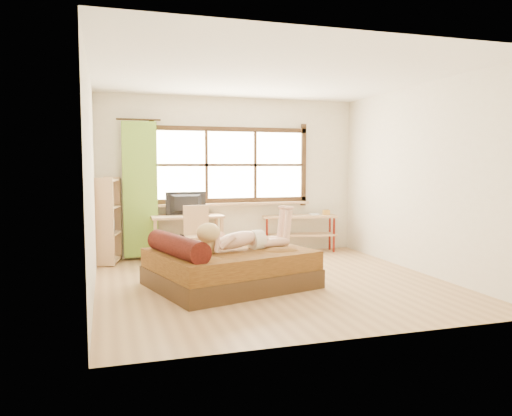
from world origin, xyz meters
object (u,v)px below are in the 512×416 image
object	(u,v)px
bed	(227,267)
desk	(187,221)
woman	(243,228)
bookshelf	(107,220)
kitten	(173,242)
chair	(197,231)
pipe_shelf	(300,225)

from	to	relation	value
bed	desk	xyz separation A→B (m)	(-0.20, 1.99, 0.38)
woman	desk	bearing A→B (deg)	84.99
bookshelf	kitten	bearing A→B (deg)	-54.58
chair	pipe_shelf	size ratio (longest dim) A/B	0.67
bed	desk	bearing A→B (deg)	79.69
bed	woman	size ratio (longest dim) A/B	1.69
desk	chair	bearing A→B (deg)	-73.93
bed	woman	bearing A→B (deg)	-26.72
desk	bed	bearing A→B (deg)	-83.71
kitten	bookshelf	world-z (taller)	bookshelf
chair	woman	bearing A→B (deg)	-79.43
chair	bookshelf	world-z (taller)	bookshelf
bed	kitten	bearing A→B (deg)	154.58
bed	kitten	size ratio (longest dim) A/B	7.87
woman	chair	world-z (taller)	woman
woman	chair	distance (m)	1.70
bed	desk	world-z (taller)	desk
woman	kitten	distance (m)	0.90
kitten	desk	size ratio (longest dim) A/B	0.24
pipe_shelf	woman	bearing A→B (deg)	-118.48
desk	bookshelf	size ratio (longest dim) A/B	0.87
bed	chair	xyz separation A→B (m)	(-0.09, 1.62, 0.25)
chair	bed	bearing A→B (deg)	-85.99
chair	bookshelf	xyz separation A→B (m)	(-1.36, 0.39, 0.18)
kitten	pipe_shelf	xyz separation A→B (m)	(2.52, 1.99, -0.10)
woman	desk	size ratio (longest dim) A/B	1.13
chair	pipe_shelf	xyz separation A→B (m)	(1.94, 0.48, -0.02)
woman	chair	bearing A→B (deg)	83.98
woman	pipe_shelf	world-z (taller)	woman
bed	pipe_shelf	bearing A→B (deg)	32.86
chair	kitten	bearing A→B (deg)	-110.39
bed	bookshelf	distance (m)	2.52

